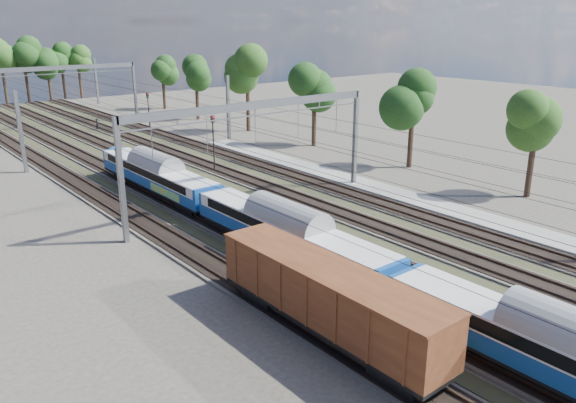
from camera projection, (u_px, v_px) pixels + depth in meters
track_bed at (171, 173)px, 58.05m from camera, size 21.00×130.00×0.34m
platform at (443, 208)px, 46.81m from camera, size 3.00×70.00×0.30m
catenary at (137, 103)px, 61.99m from camera, size 25.65×130.00×9.00m
tree_belt at (55, 63)px, 96.06m from camera, size 38.47×100.27×12.23m
emu_train at (292, 229)px, 36.19m from camera, size 2.65×56.10×3.87m
freight_boxcar at (327, 296)px, 27.47m from camera, size 2.89×13.93×3.59m
worker at (97, 124)px, 80.87m from camera, size 0.56×0.71×1.73m
signal_near at (213, 137)px, 57.59m from camera, size 0.39×0.35×5.90m
signal_far at (148, 108)px, 78.08m from camera, size 0.39×0.36×5.62m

